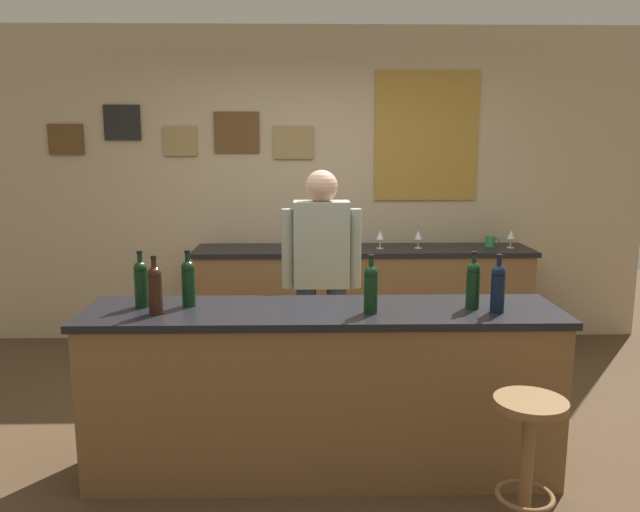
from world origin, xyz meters
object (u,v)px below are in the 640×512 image
at_px(wine_bottle_d, 371,287).
at_px(wine_glass_c, 511,235).
at_px(wine_bottle_a, 141,282).
at_px(wine_bottle_e, 473,283).
at_px(wine_bottle_c, 188,281).
at_px(bar_stool, 528,446).
at_px(wine_glass_a, 380,236).
at_px(wine_bottle_b, 155,288).
at_px(coffee_mug, 490,241).
at_px(bartender, 321,275).
at_px(wine_glass_b, 418,236).
at_px(wine_bottle_f, 498,287).

height_order(wine_bottle_d, wine_glass_c, wine_bottle_d).
height_order(wine_bottle_a, wine_bottle_e, same).
bearing_deg(wine_bottle_a, wine_bottle_c, 3.48).
height_order(bar_stool, wine_glass_a, wine_glass_a).
bearing_deg(wine_bottle_a, wine_bottle_d, -6.79).
bearing_deg(wine_bottle_d, wine_bottle_a, 173.21).
distance_m(wine_bottle_b, wine_bottle_c, 0.21).
bearing_deg(wine_bottle_b, wine_bottle_c, 48.69).
relative_size(wine_bottle_a, wine_bottle_c, 1.00).
bearing_deg(wine_bottle_e, coffee_mug, 71.20).
xyz_separation_m(bartender, wine_glass_a, (0.53, 1.24, 0.07)).
height_order(bar_stool, wine_bottle_c, wine_bottle_c).
distance_m(wine_bottle_b, wine_glass_a, 2.54).
height_order(wine_bottle_c, wine_glass_c, wine_bottle_c).
relative_size(bartender, wine_glass_b, 10.45).
bearing_deg(wine_bottle_b, wine_bottle_e, 2.86).
bearing_deg(wine_glass_a, wine_bottle_f, -80.30).
distance_m(bartender, wine_glass_b, 1.51).
distance_m(wine_bottle_d, coffee_mug, 2.54).
bearing_deg(wine_glass_b, coffee_mug, 6.55).
bearing_deg(wine_glass_b, wine_bottle_a, -132.91).
bearing_deg(wine_glass_c, wine_bottle_f, -109.85).
relative_size(wine_bottle_a, coffee_mug, 2.45).
height_order(bartender, wine_bottle_b, bartender).
bearing_deg(bartender, wine_glass_c, 36.99).
bearing_deg(wine_bottle_e, bar_stool, -81.18).
bearing_deg(wine_bottle_d, wine_bottle_e, 8.58).
distance_m(wine_bottle_d, wine_bottle_f, 0.66).
height_order(wine_glass_a, coffee_mug, wine_glass_a).
relative_size(wine_bottle_b, wine_bottle_e, 1.00).
bearing_deg(wine_bottle_b, wine_glass_b, 50.81).
relative_size(wine_bottle_c, wine_bottle_d, 1.00).
bearing_deg(coffee_mug, wine_bottle_b, -137.24).
relative_size(wine_bottle_d, wine_glass_a, 1.97).
xyz_separation_m(bar_stool, wine_bottle_c, (-1.62, 0.72, 0.60)).
bearing_deg(wine_bottle_f, wine_bottle_d, 179.97).
relative_size(bar_stool, wine_glass_c, 4.39).
height_order(bartender, wine_glass_c, bartender).
xyz_separation_m(bar_stool, coffee_mug, (0.62, 2.76, 0.49)).
relative_size(bar_stool, wine_bottle_a, 2.22).
height_order(wine_bottle_f, wine_glass_a, wine_bottle_f).
xyz_separation_m(wine_bottle_a, wine_glass_b, (1.84, 1.98, -0.05)).
height_order(wine_bottle_d, wine_glass_b, wine_bottle_d).
distance_m(bartender, wine_bottle_f, 1.26).
xyz_separation_m(wine_bottle_b, wine_bottle_d, (1.10, -0.00, 0.00)).
relative_size(wine_bottle_d, coffee_mug, 2.45).
distance_m(bartender, coffee_mug, 2.00).
bearing_deg(bartender, wine_bottle_e, -45.42).
relative_size(bartender, coffee_mug, 12.96).
bearing_deg(wine_glass_a, wine_bottle_d, -97.97).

